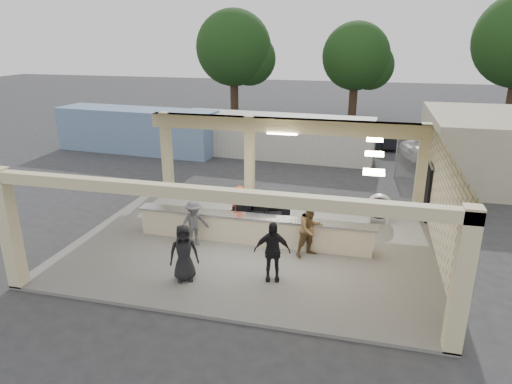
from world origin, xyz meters
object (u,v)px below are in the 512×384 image
(luggage_cart, at_px, (259,212))
(passenger_b, at_px, (272,251))
(passenger_a, at_px, (310,229))
(car_white_b, at_px, (499,149))
(baggage_counter, at_px, (253,229))
(passenger_d, at_px, (184,253))
(drum_fan, at_px, (379,207))
(container_white, at_px, (275,136))
(container_blue, at_px, (137,130))
(car_white_a, at_px, (451,150))
(passenger_c, at_px, (194,223))
(baggage_handler, at_px, (238,209))
(car_dark, at_px, (397,140))

(luggage_cart, bearing_deg, passenger_b, -77.47)
(luggage_cart, relative_size, passenger_b, 1.37)
(passenger_a, height_order, car_white_b, passenger_a)
(baggage_counter, distance_m, passenger_d, 3.20)
(drum_fan, bearing_deg, passenger_d, -131.72)
(baggage_counter, xyz_separation_m, car_white_b, (10.75, 13.89, 0.20))
(baggage_counter, bearing_deg, container_white, 98.41)
(container_blue, bearing_deg, container_white, 8.51)
(passenger_a, bearing_deg, car_white_a, 23.94)
(passenger_c, relative_size, passenger_d, 0.94)
(luggage_cart, height_order, container_white, container_white)
(passenger_c, bearing_deg, passenger_b, -75.13)
(drum_fan, height_order, container_white, container_white)
(luggage_cart, bearing_deg, passenger_d, -115.08)
(baggage_handler, xyz_separation_m, passenger_b, (1.90, -3.08, 0.03))
(baggage_counter, bearing_deg, passenger_b, -62.73)
(car_white_b, xyz_separation_m, car_dark, (-5.45, 1.46, -0.14))
(car_white_a, relative_size, car_dark, 1.32)
(passenger_a, distance_m, container_blue, 17.10)
(passenger_d, bearing_deg, luggage_cart, 47.51)
(drum_fan, distance_m, passenger_d, 8.04)
(drum_fan, distance_m, passenger_b, 6.07)
(passenger_c, distance_m, container_white, 12.69)
(passenger_a, relative_size, passenger_b, 1.04)
(passenger_b, bearing_deg, passenger_d, -177.98)
(passenger_a, xyz_separation_m, car_white_b, (8.72, 14.39, -0.24))
(drum_fan, height_order, baggage_handler, baggage_handler)
(passenger_a, relative_size, car_white_b, 0.37)
(baggage_handler, height_order, car_white_b, baggage_handler)
(container_blue, bearing_deg, luggage_cart, -41.00)
(baggage_counter, xyz_separation_m, passenger_d, (-1.27, -2.91, 0.37))
(container_blue, bearing_deg, passenger_d, -53.51)
(drum_fan, distance_m, car_white_b, 12.73)
(luggage_cart, relative_size, car_dark, 0.63)
(drum_fan, height_order, passenger_d, passenger_d)
(passenger_b, distance_m, passenger_d, 2.53)
(car_white_b, relative_size, container_white, 0.44)
(baggage_handler, bearing_deg, passenger_c, -19.90)
(passenger_a, bearing_deg, passenger_d, 174.17)
(luggage_cart, bearing_deg, car_white_b, 42.54)
(drum_fan, relative_size, car_white_b, 0.22)
(car_white_a, bearing_deg, container_white, 78.13)
(drum_fan, bearing_deg, container_blue, 151.21)
(car_dark, bearing_deg, passenger_a, 167.09)
(passenger_b, height_order, container_white, container_white)
(baggage_counter, xyz_separation_m, car_white_a, (8.14, 13.14, 0.15))
(baggage_counter, bearing_deg, car_white_b, 52.25)
(car_white_a, xyz_separation_m, container_white, (-9.91, -1.14, 0.49))
(drum_fan, height_order, car_white_b, car_white_b)
(passenger_d, bearing_deg, container_blue, 97.44)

